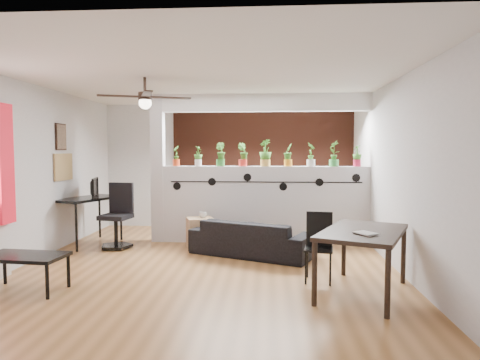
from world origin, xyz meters
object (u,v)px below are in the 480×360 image
object	(u,v)px
potted_plant_0	(176,155)
cup	(203,215)
potted_plant_8	(357,155)
office_chair	(118,220)
potted_plant_4	(265,152)
computer_desk	(88,202)
potted_plant_3	(243,154)
potted_plant_6	(311,154)
ceiling_fan	(145,99)
dining_table	(363,237)
cube_shelf	(200,233)
coffee_table	(24,259)
folding_chair	(319,240)
potted_plant_7	(334,153)
sofa	(252,238)
potted_plant_1	(198,155)
potted_plant_2	(220,154)
potted_plant_5	(288,154)

from	to	relation	value
potted_plant_0	cup	size ratio (longest dim) A/B	2.90
potted_plant_8	office_chair	world-z (taller)	potted_plant_8
potted_plant_4	computer_desk	size ratio (longest dim) A/B	0.37
potted_plant_3	potted_plant_8	bearing A→B (deg)	0.00
potted_plant_6	ceiling_fan	bearing A→B (deg)	-143.02
computer_desk	dining_table	world-z (taller)	computer_desk
cube_shelf	cup	distance (m)	0.31
potted_plant_0	coffee_table	world-z (taller)	potted_plant_0
ceiling_fan	office_chair	xyz separation A→B (m)	(-0.85, 1.22, -1.85)
coffee_table	potted_plant_0	bearing A→B (deg)	67.67
folding_chair	potted_plant_7	bearing A→B (deg)	77.08
potted_plant_6	sofa	xyz separation A→B (m)	(-0.99, -0.94, -1.31)
potted_plant_1	potted_plant_2	distance (m)	0.40
potted_plant_8	office_chair	size ratio (longest dim) A/B	0.35
potted_plant_4	coffee_table	distance (m)	4.12
sofa	dining_table	world-z (taller)	dining_table
potted_plant_5	sofa	world-z (taller)	potted_plant_5
potted_plant_3	computer_desk	xyz separation A→B (m)	(-2.66, -0.34, -0.83)
potted_plant_2	computer_desk	world-z (taller)	potted_plant_2
potted_plant_4	potted_plant_7	world-z (taller)	potted_plant_4
potted_plant_2	coffee_table	distance (m)	3.64
potted_plant_1	potted_plant_5	xyz separation A→B (m)	(1.58, 0.00, 0.02)
potted_plant_3	cube_shelf	world-z (taller)	potted_plant_3
computer_desk	potted_plant_0	bearing A→B (deg)	13.02
folding_chair	sofa	bearing A→B (deg)	126.13
sofa	coffee_table	bearing A→B (deg)	59.65
coffee_table	dining_table	bearing A→B (deg)	2.62
potted_plant_0	dining_table	world-z (taller)	potted_plant_0
potted_plant_0	potted_plant_1	bearing A→B (deg)	-0.00
cup	folding_chair	world-z (taller)	folding_chair
dining_table	coffee_table	size ratio (longest dim) A/B	1.63
potted_plant_3	potted_plant_6	size ratio (longest dim) A/B	0.99
potted_plant_3	cup	bearing A→B (deg)	-142.76
potted_plant_5	cube_shelf	xyz separation A→B (m)	(-1.48, -0.49, -1.31)
coffee_table	cup	bearing A→B (deg)	53.92
potted_plant_3	potted_plant_6	world-z (taller)	potted_plant_6
potted_plant_2	cup	size ratio (longest dim) A/B	3.34
potted_plant_1	potted_plant_7	size ratio (longest dim) A/B	0.79
potted_plant_0	cup	bearing A→B (deg)	-41.74
potted_plant_6	folding_chair	size ratio (longest dim) A/B	0.49
cup	potted_plant_3	bearing A→B (deg)	37.24
potted_plant_0	coffee_table	bearing A→B (deg)	-112.33
ceiling_fan	potted_plant_6	size ratio (longest dim) A/B	2.87
potted_plant_1	office_chair	size ratio (longest dim) A/B	0.34
sofa	folding_chair	distance (m)	1.53
potted_plant_3	potted_plant_5	distance (m)	0.79
potted_plant_3	office_chair	xyz separation A→B (m)	(-2.06, -0.58, -1.10)
potted_plant_8	dining_table	bearing A→B (deg)	-99.79
cube_shelf	potted_plant_1	bearing A→B (deg)	81.96
potted_plant_1	sofa	size ratio (longest dim) A/B	0.20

